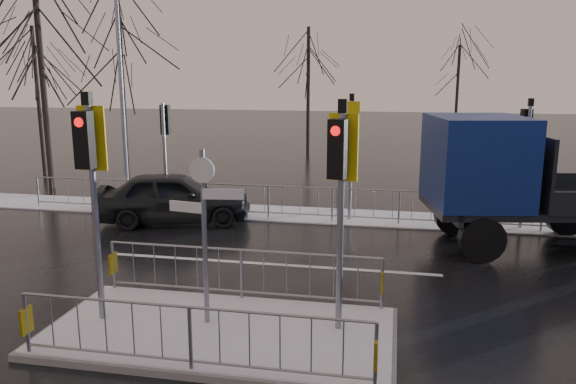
% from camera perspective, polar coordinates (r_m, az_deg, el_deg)
% --- Properties ---
extents(ground, '(120.00, 120.00, 0.00)m').
position_cam_1_polar(ground, '(10.08, -6.90, -14.31)').
color(ground, black).
rests_on(ground, ground).
extents(snow_verge, '(30.00, 2.00, 0.04)m').
position_cam_1_polar(snow_verge, '(17.97, 1.54, -2.32)').
color(snow_verge, white).
rests_on(snow_verge, ground).
extents(lane_markings, '(8.00, 11.38, 0.01)m').
position_cam_1_polar(lane_markings, '(9.79, -7.52, -15.12)').
color(lane_markings, silver).
rests_on(lane_markings, ground).
extents(traffic_island, '(6.00, 3.04, 4.15)m').
position_cam_1_polar(traffic_island, '(9.92, -7.00, -12.25)').
color(traffic_island, '#61615D').
rests_on(traffic_island, ground).
extents(far_kerb_fixtures, '(18.00, 0.65, 3.83)m').
position_cam_1_polar(far_kerb_fixtures, '(17.21, 2.24, 0.45)').
color(far_kerb_fixtures, gray).
rests_on(far_kerb_fixtures, ground).
extents(car_far_lane, '(4.95, 3.10, 1.57)m').
position_cam_1_polar(car_far_lane, '(17.30, -11.54, -0.52)').
color(car_far_lane, black).
rests_on(car_far_lane, ground).
extents(flatbed_truck, '(7.70, 3.96, 3.40)m').
position_cam_1_polar(flatbed_truck, '(15.43, 22.15, 1.23)').
color(flatbed_truck, black).
rests_on(flatbed_truck, ground).
extents(tree_near_a, '(4.75, 4.75, 8.97)m').
position_cam_1_polar(tree_near_a, '(23.77, -24.05, 14.96)').
color(tree_near_a, black).
rests_on(tree_near_a, ground).
extents(tree_near_b, '(4.00, 4.00, 7.55)m').
position_cam_1_polar(tree_near_b, '(23.73, -16.64, 13.14)').
color(tree_near_b, black).
rests_on(tree_near_b, ground).
extents(tree_near_c, '(3.50, 3.50, 6.61)m').
position_cam_1_polar(tree_near_c, '(26.90, -24.24, 11.03)').
color(tree_near_c, black).
rests_on(tree_near_c, ground).
extents(tree_far_a, '(3.75, 3.75, 7.08)m').
position_cam_1_polar(tree_far_a, '(30.97, 2.08, 12.63)').
color(tree_far_a, black).
rests_on(tree_far_a, ground).
extents(tree_far_b, '(3.25, 3.25, 6.14)m').
position_cam_1_polar(tree_far_b, '(32.73, 16.89, 10.97)').
color(tree_far_b, black).
rests_on(tree_far_b, ground).
extents(street_lamp_left, '(1.25, 0.18, 8.20)m').
position_cam_1_polar(street_lamp_left, '(20.33, -16.49, 11.59)').
color(street_lamp_left, gray).
rests_on(street_lamp_left, ground).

